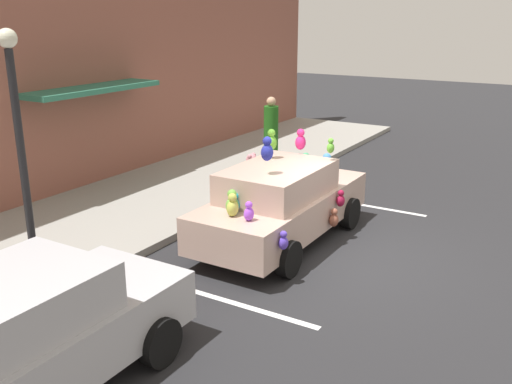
# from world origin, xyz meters

# --- Properties ---
(ground_plane) EXTENTS (60.00, 60.00, 0.00)m
(ground_plane) POSITION_xyz_m (0.00, 0.00, 0.00)
(ground_plane) COLOR #262628
(sidewalk) EXTENTS (24.00, 4.00, 0.15)m
(sidewalk) POSITION_xyz_m (0.00, 5.00, 0.07)
(sidewalk) COLOR gray
(sidewalk) RESTS_ON ground
(storefront_building) EXTENTS (24.00, 1.25, 6.40)m
(storefront_building) POSITION_xyz_m (0.01, 7.14, 3.19)
(storefront_building) COLOR brown
(storefront_building) RESTS_ON ground
(parking_stripe_front) EXTENTS (0.12, 3.60, 0.01)m
(parking_stripe_front) POSITION_xyz_m (3.09, 1.00, 0.00)
(parking_stripe_front) COLOR silver
(parking_stripe_front) RESTS_ON ground
(parking_stripe_rear) EXTENTS (0.12, 3.60, 0.01)m
(parking_stripe_rear) POSITION_xyz_m (-2.39, 1.00, 0.00)
(parking_stripe_rear) COLOR silver
(parking_stripe_rear) RESTS_ON ground
(plush_covered_car) EXTENTS (4.33, 1.97, 2.21)m
(plush_covered_car) POSITION_xyz_m (0.17, 1.22, 0.81)
(plush_covered_car) COLOR #C4A393
(plush_covered_car) RESTS_ON ground
(parked_sedan_behind) EXTENTS (4.00, 1.93, 1.54)m
(parked_sedan_behind) POSITION_xyz_m (-5.50, 1.41, 0.79)
(parked_sedan_behind) COLOR #B7B7BC
(parked_sedan_behind) RESTS_ON ground
(teddy_bear_on_sidewalk) EXTENTS (0.39, 0.33, 0.75)m
(teddy_bear_on_sidewalk) POSITION_xyz_m (2.91, 3.58, 0.50)
(teddy_bear_on_sidewalk) COLOR pink
(teddy_bear_on_sidewalk) RESTS_ON sidewalk
(street_lamp_post) EXTENTS (0.28, 0.28, 3.90)m
(street_lamp_post) POSITION_xyz_m (-3.70, 3.50, 2.54)
(street_lamp_post) COLOR black
(street_lamp_post) RESTS_ON sidewalk
(pedestrian_near_shopfront) EXTENTS (0.40, 0.40, 1.95)m
(pedestrian_near_shopfront) POSITION_xyz_m (4.50, 3.93, 1.05)
(pedestrian_near_shopfront) COLOR #216019
(pedestrian_near_shopfront) RESTS_ON sidewalk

